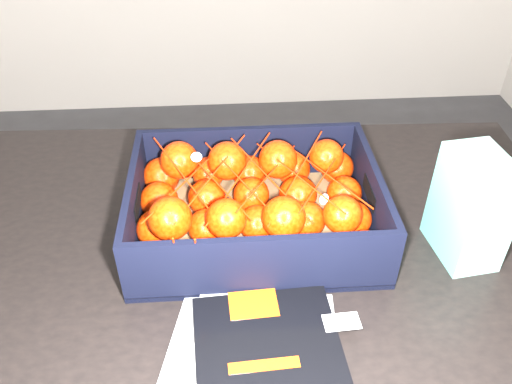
{
  "coord_description": "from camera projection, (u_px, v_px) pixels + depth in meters",
  "views": [
    {
      "loc": [
        0.2,
        -0.83,
        1.42
      ],
      "look_at": [
        0.25,
        -0.13,
        0.86
      ],
      "focal_mm": 37.53,
      "sensor_mm": 36.0,
      "label": 1
    }
  ],
  "objects": [
    {
      "name": "magazine_stack",
      "position": [
        258.0,
        373.0,
        0.74
      ],
      "size": [
        0.32,
        0.32,
        0.02
      ],
      "color": "#B5B5B0",
      "rests_on": "table"
    },
    {
      "name": "retail_carton",
      "position": [
        471.0,
        208.0,
        0.89
      ],
      "size": [
        0.1,
        0.14,
        0.19
      ],
      "primitive_type": "cube",
      "rotation": [
        0.0,
        0.0,
        0.13
      ],
      "color": "silver",
      "rests_on": "table"
    },
    {
      "name": "mesh_net",
      "position": [
        250.0,
        181.0,
        0.91
      ],
      "size": [
        0.36,
        0.29,
        0.09
      ],
      "color": "red",
      "rests_on": "clementine_heap"
    },
    {
      "name": "table",
      "position": [
        255.0,
        280.0,
        1.02
      ],
      "size": [
        1.23,
        0.84,
        0.75
      ],
      "color": "black",
      "rests_on": "ground"
    },
    {
      "name": "clementine_heap",
      "position": [
        252.0,
        202.0,
        0.95
      ],
      "size": [
        0.42,
        0.31,
        0.13
      ],
      "color": "red",
      "rests_on": "produce_crate"
    },
    {
      "name": "produce_crate",
      "position": [
        255.0,
        214.0,
        0.97
      ],
      "size": [
        0.44,
        0.33,
        0.12
      ],
      "color": "brown",
      "rests_on": "table"
    }
  ]
}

